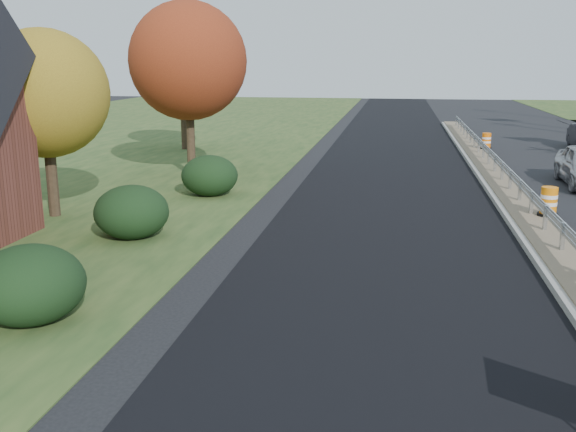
# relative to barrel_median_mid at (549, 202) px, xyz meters

# --- Properties ---
(ground) EXTENTS (140.00, 140.00, 0.00)m
(ground) POSITION_rel_barrel_median_mid_xyz_m (-0.45, -3.76, -0.66)
(ground) COLOR black
(ground) RESTS_ON ground
(milled_overlay) EXTENTS (7.20, 120.00, 0.01)m
(milled_overlay) POSITION_rel_barrel_median_mid_xyz_m (-4.85, 6.24, -0.65)
(milled_overlay) COLOR black
(milled_overlay) RESTS_ON ground
(median) EXTENTS (1.60, 55.00, 0.23)m
(median) POSITION_rel_barrel_median_mid_xyz_m (-0.45, 4.24, -0.55)
(median) COLOR gray
(median) RESTS_ON ground
(guardrail) EXTENTS (0.10, 46.15, 0.72)m
(guardrail) POSITION_rel_barrel_median_mid_xyz_m (-0.45, 5.24, 0.07)
(guardrail) COLOR silver
(guardrail) RESTS_ON median
(hedge_south) EXTENTS (2.09, 2.09, 1.52)m
(hedge_south) POSITION_rel_barrel_median_mid_xyz_m (-11.45, -9.76, 0.10)
(hedge_south) COLOR black
(hedge_south) RESTS_ON ground
(hedge_mid) EXTENTS (2.09, 2.09, 1.52)m
(hedge_mid) POSITION_rel_barrel_median_mid_xyz_m (-11.95, -3.76, 0.10)
(hedge_mid) COLOR black
(hedge_mid) RESTS_ON ground
(hedge_north) EXTENTS (2.09, 2.09, 1.52)m
(hedge_north) POSITION_rel_barrel_median_mid_xyz_m (-11.45, 2.24, 0.10)
(hedge_north) COLOR black
(hedge_north) RESTS_ON ground
(tree_near_yellow) EXTENTS (3.96, 3.96, 5.88)m
(tree_near_yellow) POSITION_rel_barrel_median_mid_xyz_m (-15.45, -1.76, 3.22)
(tree_near_yellow) COLOR #473523
(tree_near_yellow) RESTS_ON ground
(tree_near_red) EXTENTS (4.95, 4.95, 7.35)m
(tree_near_red) POSITION_rel_barrel_median_mid_xyz_m (-13.45, 6.24, 4.20)
(tree_near_red) COLOR #473523
(tree_near_red) RESTS_ON ground
(tree_near_back) EXTENTS (4.29, 4.29, 6.37)m
(tree_near_back) POSITION_rel_barrel_median_mid_xyz_m (-16.45, 14.24, 3.55)
(tree_near_back) COLOR #473523
(tree_near_back) RESTS_ON ground
(barrel_median_mid) EXTENTS (0.61, 0.61, 0.90)m
(barrel_median_mid) POSITION_rel_barrel_median_mid_xyz_m (0.00, 0.00, 0.00)
(barrel_median_mid) COLOR black
(barrel_median_mid) RESTS_ON median
(barrel_median_far) EXTENTS (0.59, 0.59, 0.86)m
(barrel_median_far) POSITION_rel_barrel_median_mid_xyz_m (0.10, 15.64, -0.02)
(barrel_median_far) COLOR black
(barrel_median_far) RESTS_ON median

